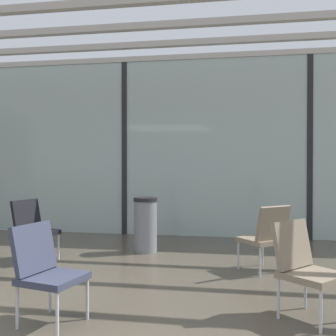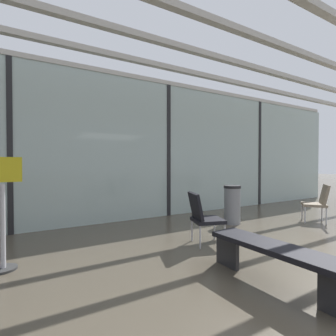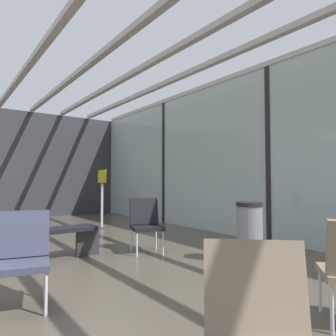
{
  "view_description": "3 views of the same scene",
  "coord_description": "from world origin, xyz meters",
  "views": [
    {
      "loc": [
        2.26,
        -2.64,
        1.42
      ],
      "look_at": [
        1.14,
        3.64,
        1.33
      ],
      "focal_mm": 43.83,
      "sensor_mm": 36.0,
      "label": 1
    },
    {
      "loc": [
        -3.37,
        -0.49,
        1.36
      ],
      "look_at": [
        0.99,
        6.85,
        1.2
      ],
      "focal_mm": 27.1,
      "sensor_mm": 36.0,
      "label": 2
    },
    {
      "loc": [
        3.73,
        0.11,
        1.15
      ],
      "look_at": [
        0.07,
        2.75,
        1.35
      ],
      "focal_mm": 33.51,
      "sensor_mm": 36.0,
      "label": 3
    }
  ],
  "objects": [
    {
      "name": "lounge_chair_0",
      "position": [
        2.58,
        2.75,
        0.49
      ],
      "size": [
        0.7,
        0.71,
        0.87
      ],
      "rotation": [
        0.0,
        0.0,
        3.83
      ],
      "color": "#7F705B",
      "rests_on": "ground"
    },
    {
      "name": "parked_airplane",
      "position": [
        0.93,
        11.19,
        2.13
      ],
      "size": [
        12.96,
        4.26,
        4.26
      ],
      "color": "silver",
      "rests_on": "ground"
    },
    {
      "name": "info_sign",
      "position": [
        -3.54,
        3.33,
        0.68
      ],
      "size": [
        0.44,
        0.32,
        1.44
      ],
      "color": "#333333",
      "rests_on": "ground"
    },
    {
      "name": "window_mullion_2",
      "position": [
        3.5,
        5.2,
        1.69
      ],
      "size": [
        0.1,
        0.12,
        3.39
      ],
      "primitive_type": "cube",
      "color": "black",
      "rests_on": "ground"
    },
    {
      "name": "glass_curtain_wall",
      "position": [
        0.0,
        5.2,
        1.69
      ],
      "size": [
        14.0,
        0.08,
        3.39
      ],
      "primitive_type": "cube",
      "color": "#A3B7B2",
      "rests_on": "ground"
    },
    {
      "name": "waiting_bench",
      "position": [
        -0.98,
        1.3,
        0.36
      ],
      "size": [
        0.45,
        1.7,
        0.47
      ],
      "rotation": [
        0.0,
        0.0,
        1.6
      ],
      "color": "black",
      "rests_on": "ground"
    },
    {
      "name": "window_mullion_1",
      "position": [
        0.0,
        5.2,
        1.69
      ],
      "size": [
        0.1,
        0.12,
        3.39
      ],
      "primitive_type": "cube",
      "color": "black",
      "rests_on": "ground"
    },
    {
      "name": "window_mullion_0",
      "position": [
        -3.5,
        5.2,
        1.69
      ],
      "size": [
        0.1,
        0.12,
        3.39
      ],
      "primitive_type": "cube",
      "color": "black",
      "rests_on": "ground"
    },
    {
      "name": "lounge_chair_2",
      "position": [
        -0.71,
        2.85,
        0.49
      ],
      "size": [
        0.65,
        0.62,
        0.87
      ],
      "rotation": [
        0.0,
        0.0,
        1.25
      ],
      "color": "black",
      "rests_on": "ground"
    },
    {
      "name": "ceiling_slats",
      "position": [
        0.0,
        1.9,
        3.44
      ],
      "size": [
        13.72,
        6.72,
        0.1
      ],
      "color": "#B7B2A8",
      "rests_on": "glass_curtain_wall"
    },
    {
      "name": "trash_bin",
      "position": [
        0.78,
        3.66,
        0.43
      ],
      "size": [
        0.38,
        0.38,
        0.86
      ],
      "color": "slate",
      "rests_on": "ground"
    }
  ]
}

